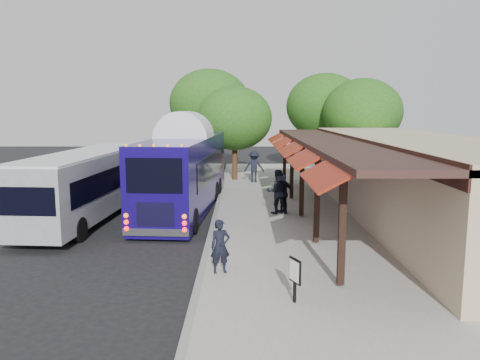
% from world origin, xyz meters
% --- Properties ---
extents(ground, '(90.00, 90.00, 0.00)m').
position_xyz_m(ground, '(0.00, 0.00, 0.00)').
color(ground, black).
rests_on(ground, ground).
extents(sidewalk, '(10.00, 40.00, 0.15)m').
position_xyz_m(sidewalk, '(5.00, 4.00, 0.07)').
color(sidewalk, '#9E9B93').
rests_on(sidewalk, ground).
extents(curb, '(0.20, 40.00, 0.16)m').
position_xyz_m(curb, '(0.05, 4.00, 0.07)').
color(curb, gray).
rests_on(curb, ground).
extents(station_shelter, '(8.15, 20.00, 3.60)m').
position_xyz_m(station_shelter, '(8.38, 4.00, 1.85)').
color(station_shelter, tan).
rests_on(station_shelter, ground).
extents(coach_bus, '(3.26, 11.71, 3.71)m').
position_xyz_m(coach_bus, '(-1.45, 6.24, 1.99)').
color(coach_bus, '#150863').
rests_on(coach_bus, ground).
extents(city_bus, '(3.11, 11.04, 2.93)m').
position_xyz_m(city_bus, '(-5.47, 4.57, 1.62)').
color(city_bus, gray).
rests_on(city_bus, ground).
extents(ped_a, '(0.63, 0.50, 1.53)m').
position_xyz_m(ped_a, '(0.60, -2.92, 0.92)').
color(ped_a, black).
rests_on(ped_a, sidewalk).
extents(ped_b, '(1.07, 0.89, 1.97)m').
position_xyz_m(ped_b, '(2.79, 4.76, 1.13)').
color(ped_b, black).
rests_on(ped_b, sidewalk).
extents(ped_c, '(1.09, 0.96, 1.76)m').
position_xyz_m(ped_c, '(3.08, 4.93, 1.03)').
color(ped_c, black).
rests_on(ped_c, sidewalk).
extents(ped_d, '(1.36, 0.88, 1.98)m').
position_xyz_m(ped_d, '(2.02, 13.83, 1.14)').
color(ped_d, black).
rests_on(ped_d, sidewalk).
extents(sign_board, '(0.24, 0.47, 1.09)m').
position_xyz_m(sign_board, '(2.47, -5.00, 0.89)').
color(sign_board, black).
rests_on(sign_board, sidewalk).
extents(tree_left, '(4.88, 4.88, 6.25)m').
position_xyz_m(tree_left, '(0.77, 15.01, 4.16)').
color(tree_left, '#382314').
rests_on(tree_left, ground).
extents(tree_mid, '(5.82, 5.82, 7.45)m').
position_xyz_m(tree_mid, '(7.49, 19.88, 4.97)').
color(tree_mid, '#382314').
rests_on(tree_mid, ground).
extents(tree_right, '(5.34, 5.34, 6.84)m').
position_xyz_m(tree_right, '(9.42, 16.35, 4.56)').
color(tree_right, '#382314').
rests_on(tree_right, ground).
extents(tree_far, '(6.07, 6.07, 7.77)m').
position_xyz_m(tree_far, '(-1.17, 19.94, 5.18)').
color(tree_far, '#382314').
rests_on(tree_far, ground).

